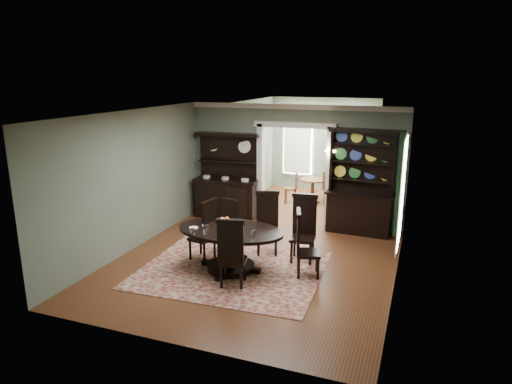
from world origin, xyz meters
TOP-DOWN VIEW (x-y plane):
  - room at (0.00, 0.04)m, footprint 5.51×6.01m
  - parlor at (0.00, 5.53)m, footprint 3.51×3.50m
  - doorway_trim at (0.00, 3.00)m, footprint 2.08×0.25m
  - right_window at (2.69, 0.93)m, footprint 0.15×1.47m
  - wall_sconce at (0.95, 2.85)m, footprint 0.27×0.21m
  - rug at (-0.27, -0.38)m, footprint 3.57×3.07m
  - dining_table at (-0.31, -0.37)m, footprint 2.15×2.02m
  - centerpiece at (-0.34, -0.43)m, footprint 1.39×0.89m
  - chair_far_left at (-0.77, 0.53)m, footprint 0.52×0.50m
  - chair_far_mid at (0.05, 0.79)m, footprint 0.61×0.60m
  - chair_far_right at (0.88, 0.64)m, footprint 0.56×0.53m
  - chair_end_left at (-0.96, -0.11)m, footprint 0.52×0.55m
  - chair_end_right at (1.07, -0.16)m, footprint 0.57×0.58m
  - chair_near at (0.02, -1.08)m, footprint 0.57×0.55m
  - sideboard at (-1.76, 2.74)m, footprint 1.74×0.73m
  - welsh_dresser at (1.72, 2.73)m, footprint 1.63×0.68m
  - parlor_table at (0.05, 4.90)m, footprint 0.77×0.77m
  - parlor_chair_left at (-0.49, 4.63)m, footprint 0.41×0.40m
  - parlor_chair_right at (0.55, 4.88)m, footprint 0.46×0.45m

SIDE VIEW (x-z plane):
  - rug at x=-0.27m, z-range 0.00..0.01m
  - parlor_table at x=0.05m, z-range 0.11..0.82m
  - parlor_chair_left at x=-0.49m, z-range 0.03..0.96m
  - parlor_chair_right at x=0.55m, z-range 0.03..1.01m
  - dining_table at x=-0.31m, z-range 0.16..1.00m
  - chair_far_left at x=-0.77m, z-range 0.03..1.17m
  - chair_end_right at x=1.07m, z-range 0.03..1.32m
  - chair_end_left at x=-0.96m, z-range 0.03..1.32m
  - chair_near at x=0.02m, z-range 0.03..1.34m
  - chair_far_mid at x=0.05m, z-range 0.03..1.36m
  - chair_far_right at x=0.88m, z-range 0.03..1.41m
  - sideboard at x=-1.76m, z-range -0.34..1.90m
  - welsh_dresser at x=1.72m, z-range -0.34..2.15m
  - centerpiece at x=-0.34m, z-range 0.79..1.02m
  - parlor at x=0.00m, z-range 0.01..3.02m
  - room at x=0.00m, z-range 0.07..3.08m
  - right_window at x=2.69m, z-range 0.54..2.66m
  - doorway_trim at x=0.00m, z-range 0.33..2.90m
  - wall_sconce at x=0.95m, z-range 1.79..1.99m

